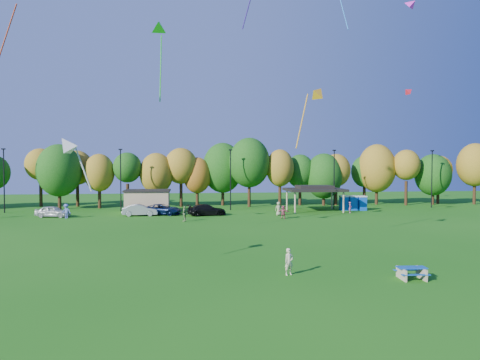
{
  "coord_description": "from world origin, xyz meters",
  "views": [
    {
      "loc": [
        -4.08,
        -23.46,
        6.74
      ],
      "look_at": [
        -0.6,
        6.0,
        5.7
      ],
      "focal_mm": 32.0,
      "sensor_mm": 36.0,
      "label": 1
    }
  ],
  "objects": [
    {
      "name": "car_a",
      "position": [
        -21.66,
        34.03,
        0.74
      ],
      "size": [
        4.61,
        2.56,
        1.48
      ],
      "primitive_type": "imported",
      "rotation": [
        0.0,
        0.0,
        1.37
      ],
      "color": "silver",
      "rests_on": "ground"
    },
    {
      "name": "car_d",
      "position": [
        -1.82,
        33.56,
        0.75
      ],
      "size": [
        5.48,
        3.0,
        1.5
      ],
      "primitive_type": "imported",
      "rotation": [
        0.0,
        0.0,
        1.75
      ],
      "color": "black",
      "rests_on": "ground"
    },
    {
      "name": "lamp_posts",
      "position": [
        2.0,
        40.0,
        4.9
      ],
      "size": [
        64.5,
        0.25,
        9.09
      ],
      "color": "black",
      "rests_on": "ground"
    },
    {
      "name": "far_person_0",
      "position": [
        7.62,
        29.07,
        0.83
      ],
      "size": [
        1.58,
        1.21,
        1.67
      ],
      "primitive_type": "imported",
      "rotation": [
        0.0,
        0.0,
        2.61
      ],
      "color": "#AB475C",
      "rests_on": "ground"
    },
    {
      "name": "kite_10",
      "position": [
        -11.21,
        2.56,
        7.9
      ],
      "size": [
        2.21,
        1.27,
        3.45
      ],
      "color": "#B8B8B8"
    },
    {
      "name": "porta_potties",
      "position": [
        20.07,
        37.54,
        1.1
      ],
      "size": [
        3.75,
        1.72,
        2.18
      ],
      "color": "#0E4BB8",
      "rests_on": "ground"
    },
    {
      "name": "kite_0",
      "position": [
        -6.66,
        14.65,
        18.77
      ],
      "size": [
        1.44,
        4.31,
        7.41
      ],
      "color": "#18B91B"
    },
    {
      "name": "tree_line",
      "position": [
        -1.03,
        45.51,
        5.91
      ],
      "size": [
        93.57,
        10.55,
        11.15
      ],
      "color": "black",
      "rests_on": "ground"
    },
    {
      "name": "pavilion",
      "position": [
        14.0,
        37.0,
        3.23
      ],
      "size": [
        8.2,
        6.2,
        3.77
      ],
      "color": "tan",
      "rests_on": "ground"
    },
    {
      "name": "picnic_table",
      "position": [
        8.91,
        0.17,
        0.42
      ],
      "size": [
        1.78,
        1.51,
        0.72
      ],
      "rotation": [
        0.0,
        0.0,
        -0.08
      ],
      "color": "tan",
      "rests_on": "ground"
    },
    {
      "name": "ground",
      "position": [
        0.0,
        0.0,
        0.0
      ],
      "size": [
        160.0,
        160.0,
        0.0
      ],
      "primitive_type": "plane",
      "color": "#19600F",
      "rests_on": "ground"
    },
    {
      "name": "far_person_2",
      "position": [
        -19.6,
        32.58,
        0.92
      ],
      "size": [
        1.32,
        0.95,
        1.83
      ],
      "primitive_type": "imported",
      "rotation": [
        0.0,
        0.0,
        6.03
      ],
      "color": "#5466B9",
      "rests_on": "ground"
    },
    {
      "name": "kite_flyer",
      "position": [
        1.95,
        1.96,
        0.82
      ],
      "size": [
        0.7,
        0.59,
        1.64
      ],
      "primitive_type": "imported",
      "rotation": [
        0.0,
        0.0,
        0.38
      ],
      "color": "beige",
      "rests_on": "ground"
    },
    {
      "name": "far_person_3",
      "position": [
        7.71,
        32.4,
        0.92
      ],
      "size": [
        0.98,
        0.72,
        1.85
      ],
      "primitive_type": "imported",
      "rotation": [
        0.0,
        0.0,
        3.29
      ],
      "color": "#989F6D",
      "rests_on": "ground"
    },
    {
      "name": "car_c",
      "position": [
        -7.8,
        35.01,
        0.73
      ],
      "size": [
        5.75,
        3.94,
        1.46
      ],
      "primitive_type": "imported",
      "rotation": [
        0.0,
        0.0,
        1.25
      ],
      "color": "#0B1B43",
      "rests_on": "ground"
    },
    {
      "name": "kite_13",
      "position": [
        6.49,
        11.0,
        12.67
      ],
      "size": [
        2.83,
        2.6,
        5.42
      ],
      "color": "orange"
    },
    {
      "name": "far_person_4",
      "position": [
        -4.68,
        27.78,
        0.92
      ],
      "size": [
        0.85,
        1.17,
        1.84
      ],
      "primitive_type": "imported",
      "rotation": [
        0.0,
        0.0,
        4.29
      ],
      "color": "#768F57",
      "rests_on": "ground"
    },
    {
      "name": "kite_9",
      "position": [
        23.4,
        27.64,
        16.03
      ],
      "size": [
        1.49,
        1.27,
        1.31
      ],
      "color": "red"
    },
    {
      "name": "utility_building",
      "position": [
        -10.0,
        38.0,
        1.64
      ],
      "size": [
        6.3,
        4.3,
        3.25
      ],
      "color": "tan",
      "rests_on": "ground"
    },
    {
      "name": "far_person_1",
      "position": [
        18.38,
        34.26,
        0.78
      ],
      "size": [
        0.62,
        0.68,
        1.56
      ],
      "primitive_type": "imported",
      "rotation": [
        0.0,
        0.0,
        0.99
      ],
      "color": "#C25B8A",
      "rests_on": "ground"
    },
    {
      "name": "kite_2",
      "position": [
        20.03,
        21.85,
        24.51
      ],
      "size": [
        1.85,
        1.88,
        1.52
      ],
      "color": "#D824C0"
    },
    {
      "name": "car_b",
      "position": [
        -10.62,
        34.2,
        0.76
      ],
      "size": [
        4.7,
        1.83,
        1.53
      ],
      "primitive_type": "imported",
      "rotation": [
        0.0,
        0.0,
        1.62
      ],
      "color": "#9FA0A4",
      "rests_on": "ground"
    }
  ]
}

